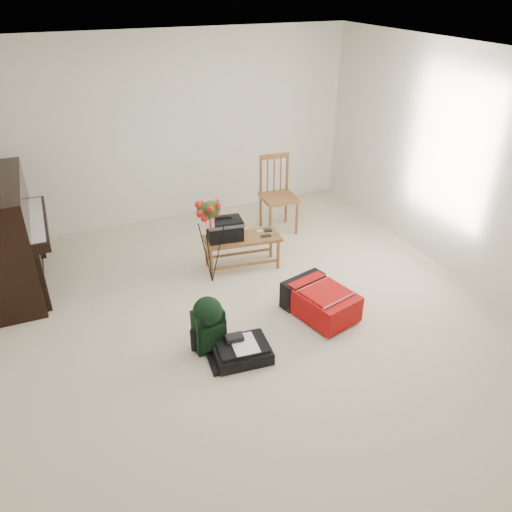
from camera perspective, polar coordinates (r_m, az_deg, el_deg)
name	(u,v)px	position (r m, az deg, el deg)	size (l,w,h in m)	color
floor	(254,319)	(5.13, -0.27, -7.27)	(5.00, 5.50, 0.01)	beige
ceiling	(253,59)	(4.14, -0.36, 21.56)	(5.00, 5.50, 0.01)	white
wall_back	(174,130)	(6.97, -9.33, 14.06)	(5.00, 0.04, 2.50)	white
wall_right	(469,170)	(5.86, 23.20, 9.03)	(0.04, 5.50, 2.50)	white
piano	(8,239)	(5.96, -26.52, 1.73)	(0.71, 1.50, 1.25)	black
bench	(231,233)	(5.73, -2.92, 2.69)	(0.93, 0.47, 0.69)	brown
dining_chair	(278,195)	(6.70, 2.50, 6.95)	(0.47, 0.47, 1.02)	brown
red_suitcase	(318,299)	(5.19, 7.12, -4.85)	(0.65, 0.83, 0.31)	red
black_duffel	(242,350)	(4.64, -1.67, -10.71)	(0.54, 0.45, 0.21)	black
green_backpack	(208,322)	(4.61, -5.48, -7.49)	(0.30, 0.27, 0.56)	black
flower_stand	(210,242)	(5.48, -5.24, 1.62)	(0.33, 0.33, 1.06)	black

